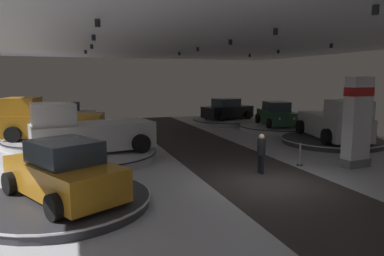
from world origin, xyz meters
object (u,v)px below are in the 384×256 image
object	(u,v)px
brand_sign_pylon	(357,121)
display_car_deep_left	(64,115)
display_platform_far_left	(56,141)
pickup_truck_far_left	(49,122)
pickup_truck_mid_left	(86,132)
display_car_far_right	(277,115)
display_platform_mid_right	(331,141)
display_platform_deep_left	(65,127)
display_car_deep_right	(227,110)
display_platform_deep_right	(227,121)
visitor_walking_near	(261,151)
display_car_near_left	(64,172)
display_platform_far_right	(276,127)
display_platform_mid_left	(95,156)
pickup_truck_mid_right	(335,123)
display_platform_near_left	(65,201)

from	to	relation	value
brand_sign_pylon	display_car_deep_left	size ratio (longest dim) A/B	0.84
display_platform_far_left	pickup_truck_far_left	world-z (taller)	pickup_truck_far_left
pickup_truck_mid_left	display_car_far_right	size ratio (longest dim) A/B	1.24
brand_sign_pylon	display_platform_mid_right	distance (m)	5.73
pickup_truck_mid_left	display_platform_deep_left	world-z (taller)	pickup_truck_mid_left
display_car_deep_right	display_platform_far_left	bearing A→B (deg)	-157.31
display_platform_deep_left	display_platform_deep_right	bearing A→B (deg)	-3.61
display_car_deep_left	visitor_walking_near	size ratio (longest dim) A/B	2.84
display_car_far_right	display_car_deep_right	bearing A→B (deg)	111.70
display_platform_deep_right	display_car_near_left	bearing A→B (deg)	-127.77
pickup_truck_mid_left	pickup_truck_far_left	size ratio (longest dim) A/B	0.99
display_platform_deep_left	visitor_walking_near	world-z (taller)	visitor_walking_near
display_platform_far_right	display_platform_mid_left	bearing A→B (deg)	-156.98
display_car_far_right	pickup_truck_mid_right	bearing A→B (deg)	-89.68
display_platform_deep_right	display_platform_far_left	bearing A→B (deg)	-157.32
display_platform_mid_left	display_car_far_right	bearing A→B (deg)	23.12
display_platform_mid_left	display_car_far_right	distance (m)	14.24
display_platform_deep_left	display_platform_near_left	bearing A→B (deg)	-89.02
display_platform_deep_right	pickup_truck_far_left	bearing A→B (deg)	-158.04
display_platform_mid_left	visitor_walking_near	bearing A→B (deg)	-36.50
display_platform_mid_left	display_car_deep_right	world-z (taller)	display_car_deep_right
display_platform_mid_right	pickup_truck_mid_right	xyz separation A→B (m)	(-0.08, -0.31, 1.07)
brand_sign_pylon	display_platform_mid_left	bearing A→B (deg)	155.37
display_platform_mid_right	brand_sign_pylon	bearing A→B (deg)	-120.42
display_car_near_left	pickup_truck_mid_left	world-z (taller)	pickup_truck_mid_left
pickup_truck_mid_left	display_car_deep_left	bearing A→B (deg)	96.13
display_car_near_left	display_platform_far_left	xyz separation A→B (m)	(-0.70, 10.57, -0.85)
display_platform_deep_left	display_platform_far_left	world-z (taller)	display_platform_far_left
display_platform_mid_left	display_platform_far_right	size ratio (longest dim) A/B	1.05
brand_sign_pylon	pickup_truck_far_left	size ratio (longest dim) A/B	0.68
display_platform_deep_right	display_car_deep_left	world-z (taller)	display_car_deep_left
display_platform_far_right	pickup_truck_far_left	world-z (taller)	pickup_truck_far_left
display_platform_mid_right	display_platform_far_left	distance (m)	15.80
brand_sign_pylon	display_platform_deep_left	size ratio (longest dim) A/B	0.77
display_car_near_left	display_platform_deep_right	size ratio (longest dim) A/B	0.80
display_car_near_left	display_platform_mid_left	xyz separation A→B (m)	(1.17, 5.88, -0.85)
display_car_near_left	display_platform_deep_left	xyz separation A→B (m)	(-0.30, 16.87, -0.90)
pickup_truck_mid_left	display_car_deep_right	distance (m)	15.44
display_platform_far_right	display_car_deep_left	distance (m)	15.57
display_platform_far_right	pickup_truck_mid_left	bearing A→B (deg)	-157.27
display_car_near_left	pickup_truck_far_left	xyz separation A→B (m)	(-1.01, 10.64, 0.25)
display_platform_near_left	display_platform_deep_right	bearing A→B (deg)	52.15
display_platform_near_left	display_platform_deep_left	xyz separation A→B (m)	(-0.29, 16.84, -0.01)
display_platform_mid_right	visitor_walking_near	xyz separation A→B (m)	(-7.10, -4.41, 0.74)
display_car_near_left	display_platform_mid_right	bearing A→B (deg)	21.93
display_platform_mid_left	display_car_deep_left	distance (m)	11.11
brand_sign_pylon	pickup_truck_far_left	world-z (taller)	brand_sign_pylon
display_platform_mid_left	pickup_truck_mid_left	world-z (taller)	pickup_truck_mid_left
display_platform_deep_left	brand_sign_pylon	bearing A→B (deg)	-52.94
display_platform_near_left	display_platform_deep_right	distance (m)	20.31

